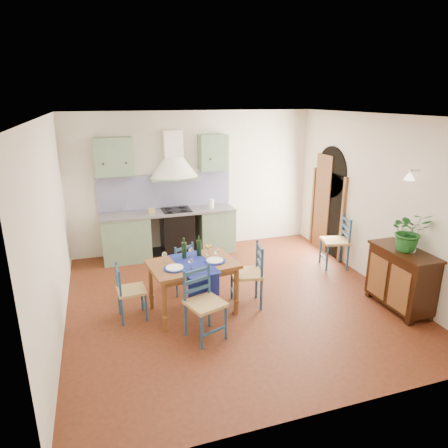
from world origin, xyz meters
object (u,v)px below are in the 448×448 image
(dining_table, at_px, (193,268))
(chair_near, at_px, (204,303))
(sideboard, at_px, (401,277))
(potted_plant, at_px, (409,231))

(dining_table, height_order, chair_near, dining_table)
(chair_near, relative_size, sideboard, 0.90)
(chair_near, bearing_deg, potted_plant, -3.45)
(sideboard, bearing_deg, dining_table, 163.85)
(chair_near, height_order, sideboard, chair_near)
(dining_table, relative_size, potted_plant, 2.25)
(chair_near, bearing_deg, dining_table, 87.68)
(chair_near, height_order, potted_plant, potted_plant)
(dining_table, distance_m, potted_plant, 3.13)
(sideboard, height_order, potted_plant, potted_plant)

